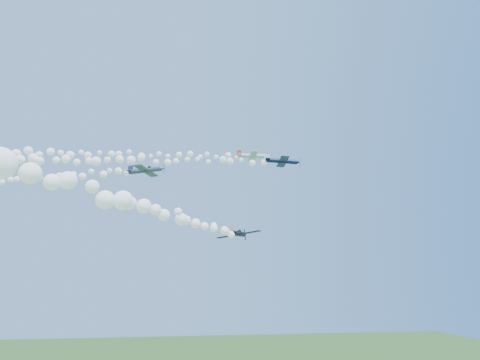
{
  "coord_description": "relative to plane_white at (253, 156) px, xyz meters",
  "views": [
    {
      "loc": [
        -9.42,
        -83.33,
        27.8
      ],
      "look_at": [
        1.84,
        -6.68,
        46.85
      ],
      "focal_mm": 30.0,
      "sensor_mm": 36.0,
      "label": 1
    }
  ],
  "objects": [
    {
      "name": "plane_white",
      "position": [
        0.0,
        0.0,
        0.0
      ],
      "size": [
        7.41,
        7.83,
        2.3
      ],
      "rotation": [
        -0.02,
        0.01,
        -0.08
      ],
      "color": "white"
    },
    {
      "name": "smoke_trail_white",
      "position": [
        -44.25,
        3.52,
        -0.3
      ],
      "size": [
        84.09,
        9.19,
        3.11
      ],
      "primitive_type": null,
      "color": "white"
    },
    {
      "name": "plane_navy",
      "position": [
        5.15,
        -7.09,
        -3.15
      ],
      "size": [
        7.93,
        8.42,
        2.87
      ],
      "rotation": [
        0.01,
        0.06,
        -0.12
      ],
      "color": "#0C1838"
    },
    {
      "name": "smoke_trail_navy",
      "position": [
        -35.65,
        -2.33,
        -3.33
      ],
      "size": [
        76.91,
        11.54,
        3.08
      ],
      "primitive_type": null,
      "color": "white"
    },
    {
      "name": "plane_grey",
      "position": [
        -22.63,
        -12.0,
        -7.57
      ],
      "size": [
        7.48,
        7.92,
        2.02
      ],
      "rotation": [
        -0.02,
        -0.05,
        -0.36
      ],
      "color": "#3C4758"
    },
    {
      "name": "plane_black",
      "position": [
        -6.87,
        -25.03,
        -20.66
      ],
      "size": [
        6.76,
        6.43,
        1.79
      ],
      "rotation": [
        -0.13,
        -0.06,
        1.09
      ],
      "color": "black"
    },
    {
      "name": "smoke_trail_black",
      "position": [
        -22.79,
        -55.93,
        -20.92
      ],
      "size": [
        31.35,
        58.53,
        2.75
      ],
      "primitive_type": null,
      "color": "white"
    }
  ]
}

